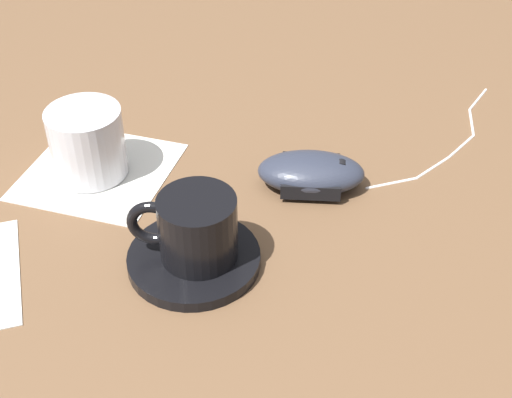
% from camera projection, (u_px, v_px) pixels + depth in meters
% --- Properties ---
extents(ground_plane, '(3.00, 3.00, 0.00)m').
position_uv_depth(ground_plane, '(145.00, 242.00, 0.69)').
color(ground_plane, brown).
extents(saucer, '(0.13, 0.13, 0.01)m').
position_uv_depth(saucer, '(194.00, 259.00, 0.67)').
color(saucer, black).
rests_on(saucer, ground).
extents(coffee_cup, '(0.07, 0.10, 0.06)m').
position_uv_depth(coffee_cup, '(195.00, 228.00, 0.64)').
color(coffee_cup, black).
rests_on(coffee_cup, saucer).
extents(computer_mouse, '(0.09, 0.12, 0.04)m').
position_uv_depth(computer_mouse, '(311.00, 172.00, 0.75)').
color(computer_mouse, '#2D3342').
rests_on(computer_mouse, ground).
extents(mouse_cable, '(0.25, 0.12, 0.00)m').
position_uv_depth(mouse_cable, '(449.00, 141.00, 0.83)').
color(mouse_cable, white).
rests_on(mouse_cable, ground).
extents(napkin_under_glass, '(0.16, 0.16, 0.00)m').
position_uv_depth(napkin_under_glass, '(98.00, 171.00, 0.78)').
color(napkin_under_glass, silver).
rests_on(napkin_under_glass, ground).
extents(drinking_glass, '(0.08, 0.08, 0.08)m').
position_uv_depth(drinking_glass, '(87.00, 142.00, 0.76)').
color(drinking_glass, silver).
rests_on(drinking_glass, napkin_under_glass).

